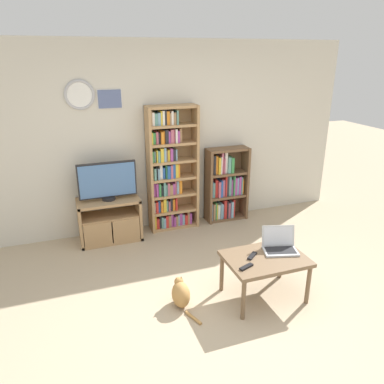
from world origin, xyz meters
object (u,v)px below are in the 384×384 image
(bookshelf_short, at_px, (225,186))
(coffee_table, at_px, (265,262))
(remote_far_from_laptop, at_px, (246,267))
(tv_stand, at_px, (110,220))
(remote_near_laptop, at_px, (252,256))
(television, at_px, (107,181))
(laptop, at_px, (279,245))
(cat, at_px, (181,294))
(bookshelf_tall, at_px, (169,171))

(bookshelf_short, height_order, coffee_table, bookshelf_short)
(coffee_table, xyz_separation_m, remote_far_from_laptop, (-0.28, -0.12, 0.07))
(remote_far_from_laptop, bearing_deg, tv_stand, -173.01)
(tv_stand, height_order, remote_near_laptop, tv_stand)
(tv_stand, height_order, television, television)
(remote_near_laptop, bearing_deg, laptop, -123.91)
(bookshelf_short, height_order, remote_far_from_laptop, bookshelf_short)
(coffee_table, height_order, cat, coffee_table)
(remote_near_laptop, bearing_deg, tv_stand, -5.79)
(coffee_table, distance_m, remote_near_laptop, 0.15)
(coffee_table, bearing_deg, laptop, 21.53)
(television, height_order, remote_far_from_laptop, television)
(coffee_table, height_order, remote_near_laptop, remote_near_laptop)
(bookshelf_tall, relative_size, bookshelf_short, 1.58)
(tv_stand, relative_size, remote_far_from_laptop, 4.94)
(remote_far_from_laptop, bearing_deg, coffee_table, 91.73)
(television, bearing_deg, bookshelf_short, 3.82)
(coffee_table, relative_size, remote_near_laptop, 5.37)
(remote_far_from_laptop, bearing_deg, bookshelf_tall, 163.12)
(tv_stand, distance_m, bookshelf_short, 1.77)
(tv_stand, xyz_separation_m, remote_far_from_laptop, (1.04, -1.96, 0.19))
(bookshelf_tall, bearing_deg, television, -172.62)
(bookshelf_tall, xyz_separation_m, remote_far_from_laptop, (0.15, -2.08, -0.37))
(television, height_order, bookshelf_short, bookshelf_short)
(bookshelf_short, relative_size, remote_near_laptop, 7.37)
(coffee_table, xyz_separation_m, remote_near_laptop, (-0.13, 0.05, 0.07))
(cat, bearing_deg, remote_near_laptop, -5.92)
(laptop, xyz_separation_m, remote_near_laptop, (-0.34, -0.03, -0.05))
(bookshelf_short, bearing_deg, television, -176.18)
(coffee_table, xyz_separation_m, cat, (-0.86, 0.15, -0.28))
(laptop, bearing_deg, tv_stand, 146.83)
(bookshelf_short, xyz_separation_m, laptop, (-0.23, -1.88, -0.00))
(tv_stand, xyz_separation_m, remote_near_laptop, (1.19, -1.79, 0.19))
(laptop, height_order, cat, laptop)
(laptop, distance_m, remote_near_laptop, 0.34)
(remote_far_from_laptop, bearing_deg, cat, -135.67)
(remote_near_laptop, bearing_deg, bookshelf_tall, -30.48)
(tv_stand, xyz_separation_m, bookshelf_short, (1.75, 0.12, 0.24))
(bookshelf_short, relative_size, remote_far_from_laptop, 6.76)
(bookshelf_short, xyz_separation_m, remote_far_from_laptop, (-0.71, -2.08, -0.06))
(remote_near_laptop, bearing_deg, bookshelf_short, -55.75)
(remote_near_laptop, bearing_deg, television, -6.13)
(remote_near_laptop, relative_size, remote_far_from_laptop, 0.92)
(remote_far_from_laptop, bearing_deg, television, -173.34)
(coffee_table, distance_m, cat, 0.92)
(tv_stand, distance_m, cat, 1.76)
(bookshelf_tall, relative_size, laptop, 4.38)
(coffee_table, bearing_deg, tv_stand, 125.54)
(remote_far_from_laptop, bearing_deg, bookshelf_short, 140.12)
(bookshelf_tall, height_order, cat, bookshelf_tall)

